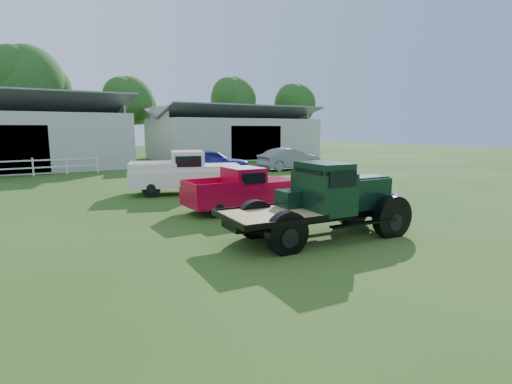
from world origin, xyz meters
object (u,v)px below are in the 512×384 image
misc_car_blue (212,162)px  misc_car_grey (290,159)px  vintage_flatbed (320,201)px  white_pickup (186,173)px  red_pickup (242,189)px

misc_car_blue → misc_car_grey: size_ratio=1.05×
vintage_flatbed → white_pickup: (-0.10, 9.48, -0.09)m
misc_car_blue → red_pickup: bearing=179.5°
vintage_flatbed → white_pickup: size_ratio=1.01×
red_pickup → vintage_flatbed: bearing=-89.9°
white_pickup → misc_car_blue: bearing=74.5°
red_pickup → white_pickup: size_ratio=0.84×
white_pickup → vintage_flatbed: bearing=-69.0°
vintage_flatbed → misc_car_grey: bearing=60.4°
red_pickup → white_pickup: 4.92m
red_pickup → white_pickup: bearing=94.1°
misc_car_blue → misc_car_grey: bearing=-71.4°
misc_car_blue → vintage_flatbed: bearing=-175.1°
red_pickup → misc_car_grey: bearing=47.1°
red_pickup → misc_car_blue: misc_car_blue is taller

